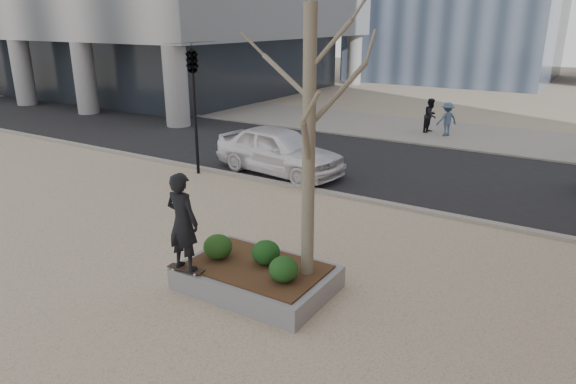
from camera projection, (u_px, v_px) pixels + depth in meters
The scene contains 15 objects.
ground at pixel (219, 275), 11.00m from camera, with size 120.00×120.00×0.00m, color tan.
street at pixel (390, 167), 19.04m from camera, with size 60.00×8.00×0.02m, color black.
far_sidewalk at pixel (444, 133), 24.67m from camera, with size 60.00×6.00×0.02m, color gray.
planter at pixel (257, 278), 10.43m from camera, with size 3.00×2.00×0.45m, color gray.
planter_mulch at pixel (257, 267), 10.35m from camera, with size 2.70×1.70×0.04m, color #382314.
sycamore_tree at pixel (309, 104), 9.03m from camera, with size 2.80×2.80×6.60m, color gray, non-canonical shape.
shrub_left at pixel (218, 247), 10.61m from camera, with size 0.60×0.60×0.51m, color #183A12.
shrub_middle at pixel (266, 252), 10.36m from camera, with size 0.58×0.58×0.49m, color #103311.
shrub_right at pixel (284, 269), 9.68m from camera, with size 0.57×0.57×0.48m, color #133C16.
skateboard at pixel (186, 270), 10.19m from camera, with size 0.78×0.20×0.07m, color black, non-canonical shape.
skateboarder at pixel (183, 222), 9.86m from camera, with size 0.72×0.47×1.98m, color black.
police_car at pixel (279, 150), 17.97m from camera, with size 1.96×4.86×1.66m, color white.
pedestrian_a at pixel (431, 115), 24.52m from camera, with size 0.79×0.61×1.62m, color black.
pedestrian_b at pixel (447, 119), 23.75m from camera, with size 1.01×0.58×1.56m, color #405973.
traffic_light_near at pixel (195, 110), 17.53m from camera, with size 0.60×2.48×4.50m, color black, non-canonical shape.
Camera 1 is at (6.46, -7.58, 5.22)m, focal length 32.00 mm.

